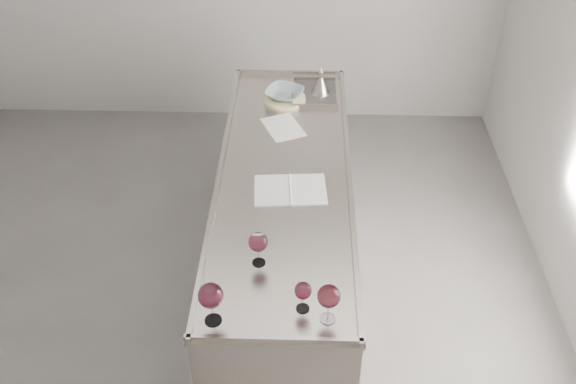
{
  "coord_description": "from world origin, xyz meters",
  "views": [
    {
      "loc": [
        0.61,
        -2.62,
        3.12
      ],
      "look_at": [
        0.53,
        0.03,
        1.02
      ],
      "focal_mm": 40.0,
      "sensor_mm": 36.0,
      "label": 1
    }
  ],
  "objects_px": {
    "wine_glass_right": "(329,297)",
    "wine_glass_small": "(303,292)",
    "counter": "(285,235)",
    "notebook": "(290,190)",
    "ceramic_bowl": "(284,94)",
    "wine_glass_left": "(211,297)",
    "wine_glass_middle": "(258,243)",
    "wine_funnel": "(321,85)"
  },
  "relations": [
    {
      "from": "wine_glass_right",
      "to": "wine_glass_small",
      "type": "relative_size",
      "value": 1.27
    },
    {
      "from": "counter",
      "to": "notebook",
      "type": "height_order",
      "value": "counter"
    },
    {
      "from": "counter",
      "to": "ceramic_bowl",
      "type": "bearing_deg",
      "value": 91.83
    },
    {
      "from": "wine_glass_left",
      "to": "wine_glass_small",
      "type": "height_order",
      "value": "wine_glass_left"
    },
    {
      "from": "wine_glass_right",
      "to": "wine_glass_small",
      "type": "distance_m",
      "value": 0.13
    },
    {
      "from": "wine_glass_right",
      "to": "ceramic_bowl",
      "type": "height_order",
      "value": "wine_glass_right"
    },
    {
      "from": "counter",
      "to": "notebook",
      "type": "relative_size",
      "value": 5.89
    },
    {
      "from": "wine_glass_right",
      "to": "ceramic_bowl",
      "type": "distance_m",
      "value": 1.9
    },
    {
      "from": "wine_glass_middle",
      "to": "wine_funnel",
      "type": "height_order",
      "value": "wine_funnel"
    },
    {
      "from": "wine_funnel",
      "to": "wine_glass_left",
      "type": "bearing_deg",
      "value": -103.69
    },
    {
      "from": "wine_glass_small",
      "to": "wine_funnel",
      "type": "xyz_separation_m",
      "value": [
        0.1,
        1.94,
        -0.05
      ]
    },
    {
      "from": "ceramic_bowl",
      "to": "wine_glass_right",
      "type": "bearing_deg",
      "value": -82.39
    },
    {
      "from": "wine_glass_left",
      "to": "wine_glass_middle",
      "type": "relative_size",
      "value": 1.18
    },
    {
      "from": "wine_glass_left",
      "to": "ceramic_bowl",
      "type": "distance_m",
      "value": 1.93
    },
    {
      "from": "wine_glass_left",
      "to": "wine_glass_right",
      "type": "relative_size",
      "value": 1.08
    },
    {
      "from": "wine_glass_middle",
      "to": "notebook",
      "type": "bearing_deg",
      "value": 76.37
    },
    {
      "from": "wine_glass_right",
      "to": "wine_funnel",
      "type": "distance_m",
      "value": 1.99
    },
    {
      "from": "wine_glass_right",
      "to": "wine_funnel",
      "type": "xyz_separation_m",
      "value": [
        -0.01,
        1.99,
        -0.08
      ]
    },
    {
      "from": "counter",
      "to": "wine_glass_small",
      "type": "distance_m",
      "value": 1.16
    },
    {
      "from": "wine_glass_small",
      "to": "notebook",
      "type": "xyz_separation_m",
      "value": [
        -0.08,
        0.85,
        -0.11
      ]
    },
    {
      "from": "wine_glass_middle",
      "to": "ceramic_bowl",
      "type": "relative_size",
      "value": 0.75
    },
    {
      "from": "wine_glass_middle",
      "to": "wine_glass_small",
      "type": "relative_size",
      "value": 1.17
    },
    {
      "from": "counter",
      "to": "wine_glass_small",
      "type": "bearing_deg",
      "value": -83.41
    },
    {
      "from": "wine_glass_left",
      "to": "ceramic_bowl",
      "type": "xyz_separation_m",
      "value": [
        0.25,
        1.91,
        -0.1
      ]
    },
    {
      "from": "wine_glass_middle",
      "to": "notebook",
      "type": "height_order",
      "value": "wine_glass_middle"
    },
    {
      "from": "notebook",
      "to": "wine_funnel",
      "type": "relative_size",
      "value": 2.1
    },
    {
      "from": "wine_glass_left",
      "to": "wine_funnel",
      "type": "distance_m",
      "value": 2.07
    },
    {
      "from": "ceramic_bowl",
      "to": "wine_glass_left",
      "type": "bearing_deg",
      "value": -97.43
    },
    {
      "from": "counter",
      "to": "notebook",
      "type": "xyz_separation_m",
      "value": [
        0.04,
        -0.15,
        0.47
      ]
    },
    {
      "from": "wine_glass_right",
      "to": "ceramic_bowl",
      "type": "xyz_separation_m",
      "value": [
        -0.25,
        1.89,
        -0.09
      ]
    },
    {
      "from": "wine_glass_small",
      "to": "notebook",
      "type": "bearing_deg",
      "value": 95.21
    },
    {
      "from": "wine_glass_right",
      "to": "wine_glass_small",
      "type": "height_order",
      "value": "wine_glass_right"
    },
    {
      "from": "wine_glass_left",
      "to": "wine_funnel",
      "type": "bearing_deg",
      "value": 76.31
    },
    {
      "from": "wine_glass_right",
      "to": "wine_glass_small",
      "type": "bearing_deg",
      "value": 152.71
    },
    {
      "from": "wine_glass_small",
      "to": "wine_glass_middle",
      "type": "bearing_deg",
      "value": 127.0
    },
    {
      "from": "ceramic_bowl",
      "to": "wine_funnel",
      "type": "relative_size",
      "value": 1.24
    },
    {
      "from": "notebook",
      "to": "ceramic_bowl",
      "type": "relative_size",
      "value": 1.69
    },
    {
      "from": "ceramic_bowl",
      "to": "wine_glass_middle",
      "type": "bearing_deg",
      "value": -92.67
    },
    {
      "from": "wine_glass_small",
      "to": "ceramic_bowl",
      "type": "distance_m",
      "value": 1.84
    },
    {
      "from": "wine_glass_small",
      "to": "ceramic_bowl",
      "type": "height_order",
      "value": "wine_glass_small"
    },
    {
      "from": "wine_glass_left",
      "to": "ceramic_bowl",
      "type": "relative_size",
      "value": 0.89
    },
    {
      "from": "wine_glass_left",
      "to": "counter",
      "type": "bearing_deg",
      "value": 75.72
    }
  ]
}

